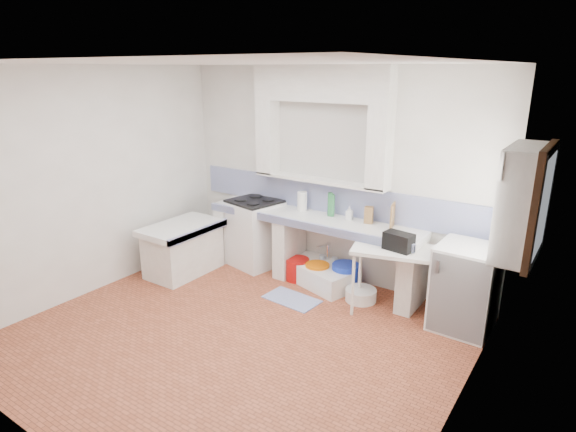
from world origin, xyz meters
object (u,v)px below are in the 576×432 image
Objects in this scene: side_table at (394,281)px; fridge at (465,288)px; stove at (255,233)px; sink at (320,275)px.

fridge is at bearing -6.70° from side_table.
stove is 0.98× the size of fridge.
fridge is (0.77, 0.11, 0.08)m from side_table.
stove is at bearing 178.85° from fridge.
fridge reaches higher than side_table.
sink is 1.04× the size of fridge.
stove is at bearing -165.50° from sink.
fridge is (1.87, -0.09, 0.36)m from sink.
stove reaches higher than sink.
side_table is at bearing -170.06° from fridge.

